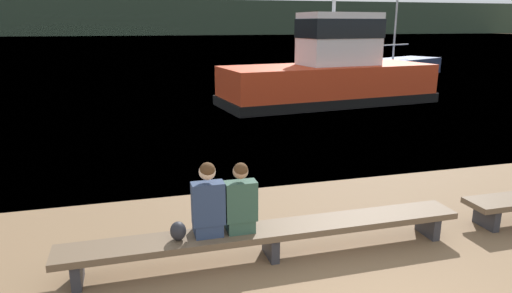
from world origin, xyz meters
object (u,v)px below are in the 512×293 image
(bench_main, at_px, (271,233))
(shopping_bag, at_px, (178,231))
(person_right, at_px, (240,202))
(moored_sailboat, at_px, (395,67))
(person_left, at_px, (208,204))
(tugboat_red, at_px, (330,75))

(bench_main, relative_size, shopping_bag, 22.57)
(bench_main, distance_m, person_right, 0.67)
(moored_sailboat, bearing_deg, person_left, 118.05)
(shopping_bag, relative_size, tugboat_red, 0.03)
(person_right, distance_m, shopping_bag, 0.90)
(tugboat_red, distance_m, moored_sailboat, 12.33)
(shopping_bag, relative_size, moored_sailboat, 0.03)
(moored_sailboat, bearing_deg, shopping_bag, 117.37)
(bench_main, height_order, shopping_bag, shopping_bag)
(person_left, bearing_deg, moored_sailboat, 52.56)
(person_left, height_order, moored_sailboat, moored_sailboat)
(shopping_bag, distance_m, tugboat_red, 13.95)
(tugboat_red, bearing_deg, person_left, 141.89)
(person_left, relative_size, shopping_bag, 4.08)
(person_left, bearing_deg, bench_main, -0.23)
(person_right, height_order, shopping_bag, person_right)
(bench_main, bearing_deg, person_left, 179.77)
(bench_main, xyz_separation_m, tugboat_red, (6.23, 11.71, 0.78))
(tugboat_red, bearing_deg, moored_sailboat, -51.20)
(person_left, distance_m, person_right, 0.44)
(bench_main, height_order, tugboat_red, tugboat_red)
(person_left, xyz_separation_m, person_right, (0.44, 0.00, -0.03))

